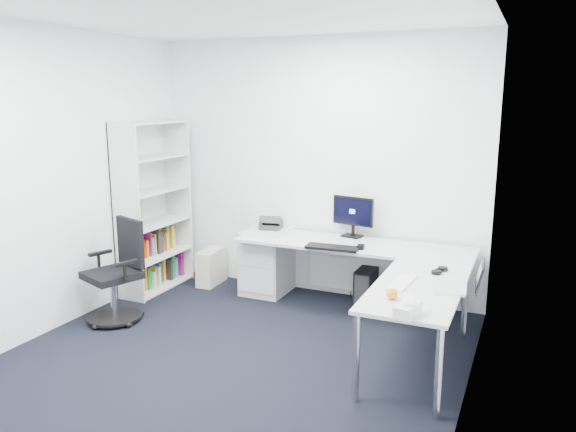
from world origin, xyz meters
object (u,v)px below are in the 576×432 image
at_px(l_desk, 342,286).
at_px(bookshelf, 154,207).
at_px(laptop, 452,274).
at_px(monitor, 353,216).
at_px(task_chair, 112,272).

relative_size(l_desk, bookshelf, 1.26).
bearing_deg(l_desk, laptop, -31.49).
distance_m(monitor, laptop, 1.70).
bearing_deg(bookshelf, task_chair, -77.55).
relative_size(l_desk, laptop, 7.10).
distance_m(bookshelf, task_chair, 1.06).
relative_size(bookshelf, task_chair, 1.92).
bearing_deg(task_chair, laptop, 24.61).
bearing_deg(monitor, l_desk, -70.52).
bearing_deg(l_desk, task_chair, -155.67).
relative_size(task_chair, laptop, 2.95).
height_order(task_chair, laptop, task_chair).
relative_size(monitor, laptop, 1.37).
bearing_deg(monitor, laptop, -36.00).
bearing_deg(task_chair, monitor, 58.26).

